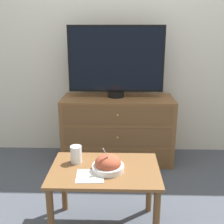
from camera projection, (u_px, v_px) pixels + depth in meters
ground_plane at (123, 149)px, 3.31m from camera, size 12.00×12.00×0.00m
wall_back at (124, 35)px, 2.96m from camera, size 12.00×0.05×2.60m
dresser at (118, 129)px, 2.96m from camera, size 1.14×0.48×0.68m
tv at (116, 61)px, 2.80m from camera, size 0.96×0.17×0.71m
coffee_table at (105, 180)px, 1.89m from camera, size 0.73×0.50×0.47m
takeout_bowl at (108, 165)px, 1.83m from camera, size 0.21×0.21×0.17m
drink_cup at (76, 155)px, 1.94m from camera, size 0.08×0.08×0.12m
napkin at (90, 176)px, 1.77m from camera, size 0.18×0.18×0.00m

